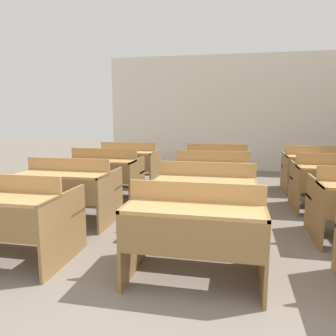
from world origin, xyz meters
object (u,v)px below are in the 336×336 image
bench_front_center (196,228)px  bench_third_left (104,172)px  bench_front_left (9,215)px  bench_third_center (212,176)px  bench_third_right (336,181)px  bench_back_right (318,168)px  bench_back_left (128,162)px  bench_back_center (217,165)px  bench_second_left (69,188)px  bench_second_center (206,195)px

bench_front_center → bench_third_left: bearing=127.3°
bench_front_left → bench_third_center: same height
bench_front_center → bench_third_right: size_ratio=1.00×
bench_front_center → bench_third_right: bearing=53.7°
bench_third_center → bench_back_right: bearing=33.6°
bench_front_center → bench_back_left: bearing=116.7°
bench_front_left → bench_back_left: size_ratio=1.00×
bench_front_center → bench_back_center: bearing=90.5°
bench_third_center → bench_back_center: (-0.00, 1.20, 0.00)m
bench_back_left → bench_third_left: bearing=-90.6°
bench_front_left → bench_back_center: same height
bench_third_center → bench_third_right: same height
bench_second_left → bench_third_center: (1.76, 1.21, 0.00)m
bench_third_center → bench_third_right: (1.77, -0.01, 0.00)m
bench_front_left → bench_second_left: bearing=89.9°
bench_back_right → bench_back_left: bearing=-179.9°
bench_back_left → bench_back_right: same height
bench_front_left → bench_back_center: 3.98m
bench_front_left → bench_third_right: size_ratio=1.00×
bench_second_center → bench_third_left: bearing=146.0°
bench_second_center → bench_third_right: same height
bench_third_left → bench_third_center: 1.77m
bench_third_right → bench_back_center: bearing=145.7°
bench_back_center → bench_back_right: same height
bench_second_left → bench_third_center: same height
bench_front_center → bench_back_center: same height
bench_front_center → bench_second_center: bearing=90.7°
bench_back_center → bench_back_right: size_ratio=1.00×
bench_third_right → bench_second_center: bearing=-145.5°
bench_third_right → bench_back_right: same height
bench_front_center → bench_third_left: same height
bench_second_center → bench_back_center: same height
bench_front_center → bench_second_left: bearing=147.0°
bench_second_left → bench_third_left: size_ratio=1.00×
bench_front_center → bench_third_right: (1.74, 2.37, 0.00)m
bench_front_left → bench_third_center: size_ratio=1.00×
bench_front_left → bench_third_right: 4.25m
bench_front_left → bench_back_left: (0.00, 3.56, 0.00)m
bench_back_right → bench_third_right: bearing=-91.1°
bench_third_center → bench_back_right: (1.79, 1.19, 0.00)m
bench_second_left → bench_second_center: bearing=0.0°
bench_third_left → bench_back_right: 3.76m
bench_second_left → bench_back_center: size_ratio=1.00×
bench_third_right → bench_back_center: (-1.77, 1.21, 0.00)m
bench_third_center → bench_back_center: 1.20m
bench_second_left → bench_third_left: (-0.02, 1.21, 0.00)m
bench_front_center → bench_third_left: 2.98m
bench_front_center → bench_third_center: size_ratio=1.00×
bench_second_center → bench_third_right: bearing=34.5°
bench_third_left → bench_front_center: bearing=-52.7°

